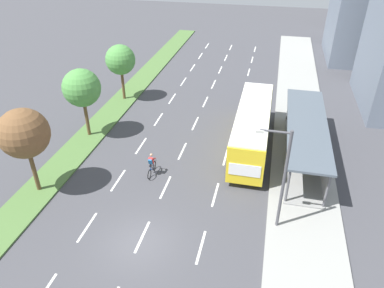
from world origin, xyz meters
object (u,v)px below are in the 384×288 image
at_px(bus_shelter, 309,137).
at_px(bus, 252,125).
at_px(median_tree_nearest, 24,134).
at_px(streetlight, 282,174).
at_px(median_tree_second, 82,88).
at_px(median_tree_third, 120,60).
at_px(cyclist, 151,165).

distance_m(bus_shelter, bus, 4.33).
xyz_separation_m(median_tree_nearest, streetlight, (15.72, 0.11, -0.58)).
height_order(median_tree_nearest, median_tree_second, median_tree_nearest).
distance_m(bus, median_tree_nearest, 16.32).
distance_m(median_tree_second, median_tree_third, 7.61).
height_order(bus, median_tree_nearest, median_tree_nearest).
xyz_separation_m(median_tree_second, streetlight, (15.79, -7.51, -0.47)).
distance_m(cyclist, median_tree_third, 14.00).
xyz_separation_m(median_tree_second, median_tree_third, (0.12, 7.61, -0.19)).
height_order(cyclist, streetlight, streetlight).
bearing_deg(bus, median_tree_third, 154.45).
relative_size(median_tree_second, median_tree_third, 1.05).
xyz_separation_m(bus_shelter, median_tree_second, (-17.90, -0.56, 2.49)).
bearing_deg(median_tree_nearest, bus_shelter, 24.61).
bearing_deg(median_tree_second, median_tree_third, 89.08).
bearing_deg(median_tree_third, bus_shelter, -21.64).
distance_m(bus, cyclist, 8.57).
bearing_deg(median_tree_third, streetlight, -43.97).
bearing_deg(streetlight, median_tree_nearest, -179.61).
bearing_deg(bus, streetlight, -75.95).
relative_size(bus_shelter, bus, 1.11).
relative_size(bus, median_tree_second, 1.95).
bearing_deg(cyclist, median_tree_nearest, -153.19).
height_order(median_tree_third, streetlight, streetlight).
height_order(bus_shelter, median_tree_third, median_tree_third).
relative_size(median_tree_nearest, median_tree_third, 1.08).
height_order(median_tree_nearest, streetlight, streetlight).
bearing_deg(median_tree_nearest, streetlight, 0.39).
bearing_deg(median_tree_third, median_tree_second, -90.92).
bearing_deg(streetlight, median_tree_third, 136.03).
bearing_deg(cyclist, median_tree_second, 149.51).
bearing_deg(median_tree_nearest, bus, 32.90).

